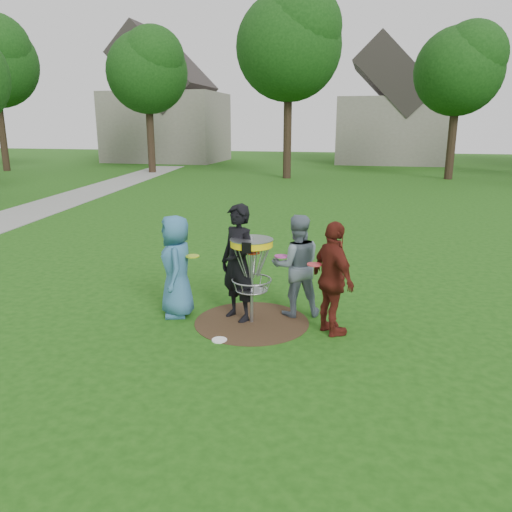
% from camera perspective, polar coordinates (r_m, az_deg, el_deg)
% --- Properties ---
extents(ground, '(100.00, 100.00, 0.00)m').
position_cam_1_polar(ground, '(7.91, -0.49, -7.57)').
color(ground, '#19470F').
rests_on(ground, ground).
extents(dirt_patch, '(1.80, 1.80, 0.01)m').
position_cam_1_polar(dirt_patch, '(7.91, -0.49, -7.54)').
color(dirt_patch, '#47331E').
rests_on(dirt_patch, ground).
extents(concrete_path, '(7.75, 39.92, 0.02)m').
position_cam_1_polar(concrete_path, '(19.34, -24.66, 4.55)').
color(concrete_path, '#9E9E99').
rests_on(concrete_path, ground).
extents(player_blue, '(0.78, 0.94, 1.65)m').
position_cam_1_polar(player_blue, '(8.04, -9.08, -1.17)').
color(player_blue, teal).
rests_on(player_blue, ground).
extents(player_black, '(0.81, 0.74, 1.85)m').
position_cam_1_polar(player_black, '(7.76, -2.05, -0.81)').
color(player_black, black).
rests_on(player_black, ground).
extents(player_grey, '(0.96, 0.84, 1.65)m').
position_cam_1_polar(player_grey, '(7.99, 4.66, -1.10)').
color(player_grey, slate).
rests_on(player_grey, ground).
extents(player_maroon, '(0.91, 1.05, 1.69)m').
position_cam_1_polar(player_maroon, '(7.30, 8.80, -2.61)').
color(player_maroon, '#5B1C14').
rests_on(player_maroon, ground).
extents(disc_on_grass, '(0.22, 0.22, 0.02)m').
position_cam_1_polar(disc_on_grass, '(7.29, -4.20, -9.56)').
color(disc_on_grass, white).
rests_on(disc_on_grass, ground).
extents(disc_golf_basket, '(0.66, 0.67, 1.38)m').
position_cam_1_polar(disc_golf_basket, '(7.58, -0.50, -0.43)').
color(disc_golf_basket, '#9EA0A5').
rests_on(disc_golf_basket, ground).
extents(held_discs, '(2.15, 0.66, 0.14)m').
position_cam_1_polar(held_discs, '(7.60, 0.38, -0.15)').
color(held_discs, '#ADCC16').
rests_on(held_discs, ground).
extents(tree_row, '(51.20, 17.42, 9.90)m').
position_cam_1_polar(tree_row, '(28.00, 10.92, 21.14)').
color(tree_row, '#38281C').
rests_on(tree_row, ground).
extents(house_row, '(44.50, 10.65, 11.62)m').
position_cam_1_polar(house_row, '(40.31, 17.90, 15.76)').
color(house_row, gray).
rests_on(house_row, ground).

